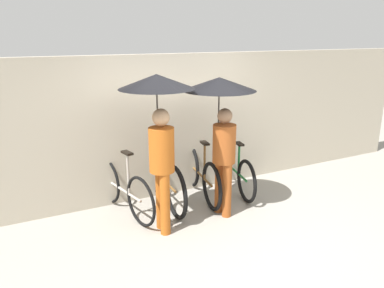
{
  "coord_description": "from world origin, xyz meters",
  "views": [
    {
      "loc": [
        -2.31,
        -3.59,
        2.5
      ],
      "look_at": [
        0.0,
        0.97,
        1.0
      ],
      "focal_mm": 35.0,
      "sensor_mm": 36.0,
      "label": 1
    }
  ],
  "objects_px": {
    "pedestrian_leading": "(159,112)",
    "parked_bicycle_0": "(123,189)",
    "parked_bicycle_2": "(201,174)",
    "parked_bicycle_3": "(234,169)",
    "pedestrian_center": "(221,108)",
    "parked_bicycle_1": "(163,179)"
  },
  "relations": [
    {
      "from": "parked_bicycle_0",
      "to": "parked_bicycle_3",
      "type": "distance_m",
      "value": 1.9
    },
    {
      "from": "parked_bicycle_2",
      "to": "pedestrian_leading",
      "type": "xyz_separation_m",
      "value": [
        -0.95,
        -0.66,
        1.2
      ]
    },
    {
      "from": "parked_bicycle_3",
      "to": "pedestrian_leading",
      "type": "distance_m",
      "value": 2.11
    },
    {
      "from": "parked_bicycle_3",
      "to": "pedestrian_leading",
      "type": "xyz_separation_m",
      "value": [
        -1.58,
        -0.66,
        1.22
      ]
    },
    {
      "from": "parked_bicycle_0",
      "to": "parked_bicycle_3",
      "type": "relative_size",
      "value": 0.98
    },
    {
      "from": "parked_bicycle_1",
      "to": "parked_bicycle_2",
      "type": "bearing_deg",
      "value": -89.18
    },
    {
      "from": "parked_bicycle_1",
      "to": "parked_bicycle_2",
      "type": "xyz_separation_m",
      "value": [
        0.63,
        -0.02,
        -0.02
      ]
    },
    {
      "from": "parked_bicycle_1",
      "to": "parked_bicycle_3",
      "type": "bearing_deg",
      "value": -88.13
    },
    {
      "from": "parked_bicycle_0",
      "to": "parked_bicycle_1",
      "type": "bearing_deg",
      "value": -99.54
    },
    {
      "from": "parked_bicycle_0",
      "to": "parked_bicycle_3",
      "type": "xyz_separation_m",
      "value": [
        1.9,
        0.01,
        -0.02
      ]
    },
    {
      "from": "parked_bicycle_3",
      "to": "pedestrian_leading",
      "type": "height_order",
      "value": "pedestrian_leading"
    },
    {
      "from": "parked_bicycle_1",
      "to": "pedestrian_center",
      "type": "distance_m",
      "value": 1.44
    },
    {
      "from": "parked_bicycle_0",
      "to": "pedestrian_center",
      "type": "xyz_separation_m",
      "value": [
        1.25,
        -0.59,
        1.17
      ]
    },
    {
      "from": "pedestrian_leading",
      "to": "parked_bicycle_0",
      "type": "bearing_deg",
      "value": 120.72
    },
    {
      "from": "pedestrian_leading",
      "to": "parked_bicycle_2",
      "type": "bearing_deg",
      "value": 39.34
    },
    {
      "from": "pedestrian_center",
      "to": "parked_bicycle_3",
      "type": "bearing_deg",
      "value": 36.68
    },
    {
      "from": "parked_bicycle_0",
      "to": "parked_bicycle_2",
      "type": "xyz_separation_m",
      "value": [
        1.27,
        0.01,
        0.0
      ]
    },
    {
      "from": "parked_bicycle_2",
      "to": "parked_bicycle_3",
      "type": "height_order",
      "value": "parked_bicycle_3"
    },
    {
      "from": "parked_bicycle_0",
      "to": "parked_bicycle_3",
      "type": "height_order",
      "value": "parked_bicycle_0"
    },
    {
      "from": "parked_bicycle_0",
      "to": "pedestrian_center",
      "type": "bearing_deg",
      "value": -126.97
    },
    {
      "from": "parked_bicycle_0",
      "to": "pedestrian_center",
      "type": "relative_size",
      "value": 0.83
    },
    {
      "from": "parked_bicycle_3",
      "to": "pedestrian_center",
      "type": "distance_m",
      "value": 1.48
    }
  ]
}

